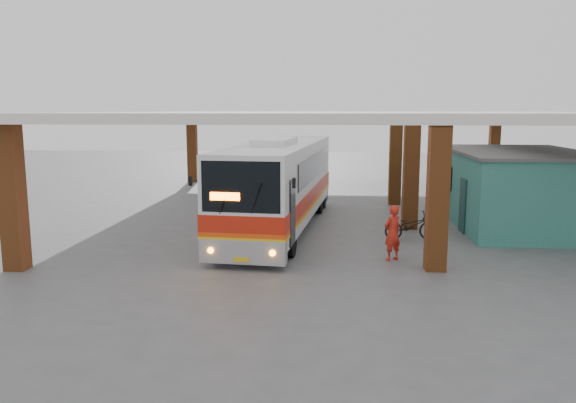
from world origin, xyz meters
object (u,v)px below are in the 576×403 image
(motorcycle, at_px, (411,226))
(red_chair, at_px, (449,210))
(coach_bus, at_px, (280,184))
(pedestrian, at_px, (392,233))

(motorcycle, bearing_deg, red_chair, -37.59)
(coach_bus, relative_size, red_chair, 15.99)
(coach_bus, relative_size, motorcycle, 6.51)
(pedestrian, height_order, red_chair, pedestrian)
(coach_bus, bearing_deg, pedestrian, -43.54)
(red_chair, bearing_deg, motorcycle, -101.85)
(coach_bus, relative_size, pedestrian, 7.20)
(coach_bus, bearing_deg, motorcycle, -12.23)
(coach_bus, height_order, pedestrian, coach_bus)
(pedestrian, bearing_deg, coach_bus, -86.56)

